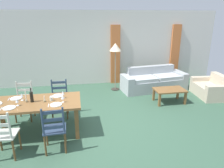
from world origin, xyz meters
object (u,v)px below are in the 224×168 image
dining_chair_near_left (3,135)px  dining_chair_far_right (60,99)px  wine_glass_far_right (63,93)px  standing_lamp (115,50)px  wine_glass_near_left (17,101)px  wine_glass_far_left (22,96)px  couch (153,81)px  wine_bottle (32,97)px  dining_chair_near_right (54,129)px  dining_chair_far_left (24,101)px  coffee_cup_primary (51,99)px  dining_table (36,105)px  wine_glass_near_right (63,97)px  coffee_table (170,91)px  armchair_upholstered (212,89)px

dining_chair_near_left → dining_chair_far_right: size_ratio=1.00×
wine_glass_far_right → standing_lamp: 2.95m
wine_glass_far_right → standing_lamp: bearing=55.5°
wine_glass_near_left → wine_glass_far_left: same height
wine_glass_near_left → couch: bearing=32.5°
dining_chair_near_left → dining_chair_far_right: (0.88, 1.55, 0.00)m
wine_bottle → wine_glass_near_left: (-0.26, -0.15, -0.01)m
dining_chair_near_right → dining_chair_far_left: size_ratio=1.00×
coffee_cup_primary → couch: 4.00m
dining_table → coffee_cup_primary: bearing=0.9°
wine_glass_near_left → couch: (3.88, 2.47, -0.57)m
dining_table → standing_lamp: standing_lamp is taller
dining_chair_near_left → standing_lamp: 4.33m
dining_chair_near_right → dining_chair_far_right: same height
wine_glass_near_right → coffee_table: size_ratio=0.18×
dining_table → standing_lamp: size_ratio=1.16×
wine_glass_near_right → couch: size_ratio=0.07×
dining_chair_far_left → wine_glass_far_left: dining_chair_far_left is taller
wine_glass_far_left → coffee_cup_primary: size_ratio=1.79×
dining_chair_near_right → wine_glass_near_right: bearing=76.7°
wine_glass_near_left → standing_lamp: size_ratio=0.10×
dining_chair_far_right → coffee_table: dining_chair_far_right is taller
dining_table → dining_chair_far_right: size_ratio=1.98×
wine_glass_far_right → armchair_upholstered: 4.81m
dining_chair_near_right → wine_glass_near_left: size_ratio=5.96×
dining_chair_far_right → armchair_upholstered: (4.75, 0.58, -0.23)m
dining_table → wine_glass_near_left: bearing=-155.0°
wine_glass_near_left → wine_bottle: bearing=30.7°
wine_bottle → coffee_cup_primary: (0.40, 0.00, -0.07)m
wine_bottle → wine_glass_near_right: (0.65, -0.13, -0.01)m
armchair_upholstered → dining_chair_far_right: bearing=-173.0°
wine_bottle → standing_lamp: (2.28, 2.50, 0.54)m
dining_chair_far_left → wine_glass_far_left: size_ratio=5.96×
coffee_cup_primary → coffee_table: coffee_cup_primary is taller
dining_chair_far_left → wine_glass_far_right: 1.25m
wine_glass_far_left → wine_glass_near_right: bearing=-16.6°
wine_glass_far_left → armchair_upholstered: size_ratio=0.13×
dining_table → wine_glass_far_left: (-0.29, 0.13, 0.20)m
dining_chair_near_right → wine_glass_near_left: 1.03m
dining_table → wine_glass_near_left: size_ratio=11.80×
wine_glass_far_right → coffee_cup_primary: wine_glass_far_right is taller
dining_chair_far_left → coffee_table: size_ratio=1.07×
dining_chair_near_right → coffee_table: size_ratio=1.07×
dining_chair_near_right → wine_glass_near_right: 0.74m
dining_chair_far_right → wine_glass_near_right: (0.15, -0.90, 0.38)m
wine_glass_near_right → coffee_cup_primary: wine_glass_near_right is taller
wine_glass_near_right → standing_lamp: 3.15m
wine_glass_far_left → wine_glass_far_right: same height
wine_glass_near_right → coffee_cup_primary: 0.29m
wine_glass_far_right → wine_glass_far_left: bearing=179.1°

